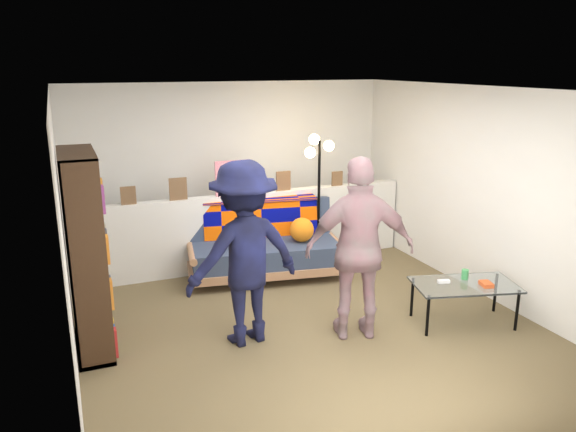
{
  "coord_description": "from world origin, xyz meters",
  "views": [
    {
      "loc": [
        -2.21,
        -4.98,
        2.65
      ],
      "look_at": [
        0.0,
        0.4,
        1.05
      ],
      "focal_mm": 35.0,
      "sensor_mm": 36.0,
      "label": 1
    }
  ],
  "objects_px": {
    "floor_lamp": "(318,174)",
    "person_right": "(360,249)",
    "person_left": "(244,254)",
    "futon_sofa": "(266,246)",
    "bookshelf": "(86,260)",
    "coffee_table": "(465,286)"
  },
  "relations": [
    {
      "from": "coffee_table",
      "to": "person_left",
      "type": "relative_size",
      "value": 0.65
    },
    {
      "from": "futon_sofa",
      "to": "coffee_table",
      "type": "relative_size",
      "value": 1.78
    },
    {
      "from": "person_left",
      "to": "bookshelf",
      "type": "bearing_deg",
      "value": -25.7
    },
    {
      "from": "futon_sofa",
      "to": "coffee_table",
      "type": "bearing_deg",
      "value": -55.75
    },
    {
      "from": "floor_lamp",
      "to": "person_right",
      "type": "height_order",
      "value": "person_right"
    },
    {
      "from": "futon_sofa",
      "to": "person_right",
      "type": "bearing_deg",
      "value": -81.95
    },
    {
      "from": "person_left",
      "to": "person_right",
      "type": "xyz_separation_m",
      "value": [
        1.06,
        -0.34,
        0.01
      ]
    },
    {
      "from": "floor_lamp",
      "to": "person_right",
      "type": "bearing_deg",
      "value": -103.82
    },
    {
      "from": "futon_sofa",
      "to": "person_left",
      "type": "bearing_deg",
      "value": -116.7
    },
    {
      "from": "coffee_table",
      "to": "person_left",
      "type": "bearing_deg",
      "value": 166.76
    },
    {
      "from": "floor_lamp",
      "to": "person_left",
      "type": "height_order",
      "value": "person_left"
    },
    {
      "from": "person_right",
      "to": "floor_lamp",
      "type": "bearing_deg",
      "value": -85.98
    },
    {
      "from": "futon_sofa",
      "to": "person_left",
      "type": "distance_m",
      "value": 1.84
    },
    {
      "from": "bookshelf",
      "to": "floor_lamp",
      "type": "relative_size",
      "value": 1.08
    },
    {
      "from": "coffee_table",
      "to": "floor_lamp",
      "type": "relative_size",
      "value": 0.66
    },
    {
      "from": "futon_sofa",
      "to": "coffee_table",
      "type": "distance_m",
      "value": 2.54
    },
    {
      "from": "person_left",
      "to": "person_right",
      "type": "height_order",
      "value": "person_right"
    },
    {
      "from": "bookshelf",
      "to": "person_left",
      "type": "relative_size",
      "value": 1.06
    },
    {
      "from": "person_right",
      "to": "person_left",
      "type": "bearing_deg",
      "value": 0.19
    },
    {
      "from": "bookshelf",
      "to": "person_left",
      "type": "bearing_deg",
      "value": -17.14
    },
    {
      "from": "person_left",
      "to": "futon_sofa",
      "type": "bearing_deg",
      "value": -125.27
    },
    {
      "from": "bookshelf",
      "to": "floor_lamp",
      "type": "bearing_deg",
      "value": 22.59
    }
  ]
}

